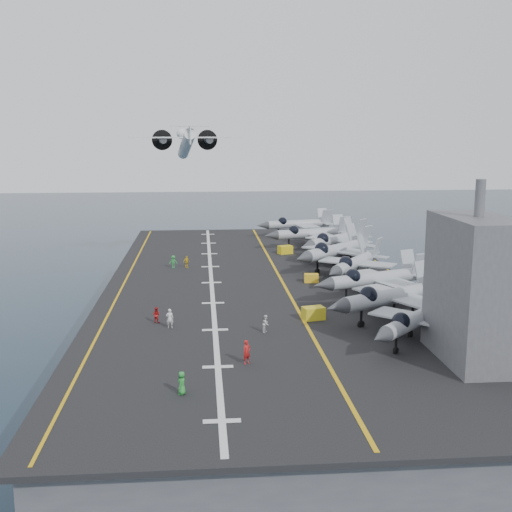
{
  "coord_description": "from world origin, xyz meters",
  "views": [
    {
      "loc": [
        -7.11,
        -79.24,
        28.89
      ],
      "look_at": [
        0.0,
        4.0,
        13.0
      ],
      "focal_mm": 45.0,
      "sensor_mm": 36.0,
      "label": 1
    }
  ],
  "objects": [
    {
      "name": "ground",
      "position": [
        0.0,
        0.0,
        0.0
      ],
      "size": [
        500.0,
        500.0,
        0.0
      ],
      "primitive_type": "plane",
      "color": "#142135",
      "rests_on": "ground"
    },
    {
      "name": "hull",
      "position": [
        0.0,
        0.0,
        5.0
      ],
      "size": [
        36.0,
        90.0,
        10.0
      ],
      "primitive_type": "cube",
      "color": "#56595E",
      "rests_on": "ground"
    },
    {
      "name": "flight_deck",
      "position": [
        0.0,
        0.0,
        10.2
      ],
      "size": [
        38.0,
        92.0,
        0.4
      ],
      "primitive_type": "cube",
      "color": "black",
      "rests_on": "hull"
    },
    {
      "name": "foul_line",
      "position": [
        3.0,
        0.0,
        10.42
      ],
      "size": [
        0.35,
        90.0,
        0.02
      ],
      "primitive_type": "cube",
      "color": "gold",
      "rests_on": "flight_deck"
    },
    {
      "name": "landing_centerline",
      "position": [
        -6.0,
        0.0,
        10.42
      ],
      "size": [
        0.5,
        90.0,
        0.02
      ],
      "primitive_type": "cube",
      "color": "silver",
      "rests_on": "flight_deck"
    },
    {
      "name": "deck_edge_port",
      "position": [
        -17.0,
        0.0,
        10.42
      ],
      "size": [
        0.25,
        90.0,
        0.02
      ],
      "primitive_type": "cube",
      "color": "gold",
      "rests_on": "flight_deck"
    },
    {
      "name": "deck_edge_stbd",
      "position": [
        18.5,
        0.0,
        10.42
      ],
      "size": [
        0.25,
        90.0,
        0.02
      ],
      "primitive_type": "cube",
      "color": "gold",
      "rests_on": "flight_deck"
    },
    {
      "name": "island_superstructure",
      "position": [
        15.0,
        -30.0,
        17.9
      ],
      "size": [
        5.0,
        10.0,
        15.0
      ],
      "primitive_type": null,
      "color": "#56595E",
      "rests_on": "flight_deck"
    },
    {
      "name": "fighter_jet_1",
      "position": [
        11.89,
        -25.33,
        12.72
      ],
      "size": [
        15.72,
        15.82,
        4.65
      ],
      "primitive_type": null,
      "color": "#A0A7B2",
      "rests_on": "flight_deck"
    },
    {
      "name": "fighter_jet_2",
      "position": [
        11.92,
        -18.15,
        13.04
      ],
      "size": [
        18.23,
        16.24,
        5.28
      ],
      "primitive_type": null,
      "color": "gray",
      "rests_on": "flight_deck"
    },
    {
      "name": "fighter_jet_3",
      "position": [
        12.58,
        -9.69,
        12.94
      ],
      "size": [
        17.19,
        14.41,
        5.09
      ],
      "primitive_type": null,
      "color": "gray",
      "rests_on": "flight_deck"
    },
    {
      "name": "fighter_jet_4",
      "position": [
        12.33,
        -0.45,
        12.9
      ],
      "size": [
        16.11,
        17.28,
        4.99
      ],
      "primitive_type": null,
      "color": "gray",
      "rests_on": "flight_deck"
    },
    {
      "name": "fighter_jet_5",
      "position": [
        11.53,
        7.41,
        13.18
      ],
      "size": [
        18.94,
        18.82,
        5.56
      ],
      "primitive_type": null,
      "color": "#8D949C",
      "rests_on": "flight_deck"
    },
    {
      "name": "fighter_jet_6",
      "position": [
        13.36,
        16.73,
        13.06
      ],
      "size": [
        18.07,
        18.03,
        5.32
      ],
      "primitive_type": null,
      "color": "#949AA4",
      "rests_on": "flight_deck"
    },
    {
      "name": "fighter_jet_7",
      "position": [
        11.02,
        24.29,
        12.97
      ],
      "size": [
        16.84,
        13.34,
        5.14
      ],
      "primitive_type": null,
      "color": "#9BA2AB",
      "rests_on": "flight_deck"
    },
    {
      "name": "fighter_jet_8",
      "position": [
        10.62,
        36.35,
        12.85
      ],
      "size": [
        15.71,
        12.04,
        4.9
      ],
      "primitive_type": null,
      "color": "#A1A8B2",
      "rests_on": "flight_deck"
    },
    {
      "name": "tow_cart_a",
      "position": [
        4.04,
        -17.22,
        11.04
      ],
      "size": [
        2.42,
        1.88,
        1.29
      ],
      "primitive_type": null,
      "color": "gold",
      "rests_on": "flight_deck"
    },
    {
      "name": "tow_cart_b",
      "position": [
        6.65,
        -0.72,
        10.93
      ],
      "size": [
        1.88,
        1.32,
        1.07
      ],
      "primitive_type": null,
      "color": "gold",
      "rests_on": "flight_deck"
    },
    {
      "name": "tow_cart_c",
      "position": [
        5.92,
        19.18,
        11.03
      ],
      "size": [
        2.46,
        2.03,
        1.27
      ],
      "primitive_type": null,
      "color": "yellow",
      "rests_on": "flight_deck"
    },
    {
      "name": "crew_0",
      "position": [
        -8.73,
        -35.28,
        11.26
      ],
      "size": [
        0.9,
        1.16,
        1.72
      ],
      "primitive_type": "imported",
      "color": "#268C33",
      "rests_on": "flight_deck"
    },
    {
      "name": "crew_1",
      "position": [
        -10.35,
        -18.95,
        11.37
      ],
      "size": [
        1.2,
        0.83,
        1.93
      ],
      "primitive_type": "imported",
      "color": "silver",
      "rests_on": "flight_deck"
    },
    {
      "name": "crew_2",
      "position": [
        -11.78,
        -17.02,
        11.2
      ],
      "size": [
        1.14,
        0.97,
        1.6
      ],
      "primitive_type": "imported",
      "color": "#B21919",
      "rests_on": "flight_deck"
    },
    {
      "name": "crew_3",
      "position": [
        -11.18,
        9.64,
        11.29
      ],
      "size": [
        1.16,
        0.86,
        1.78
      ],
      "primitive_type": "imported",
      "color": "green",
      "rests_on": "flight_deck"
    },
    {
      "name": "crew_4",
      "position": [
        -9.34,
        9.66,
        11.25
      ],
      "size": [
        1.23,
        1.15,
        1.71
      ],
      "primitive_type": "imported",
      "color": "yellow",
      "rests_on": "flight_deck"
    },
    {
      "name": "crew_6",
      "position": [
        -3.61,
        -29.4,
        11.4
      ],
      "size": [
        1.44,
        1.34,
        2.0
      ],
      "primitive_type": "imported",
      "color": "#B21919",
      "rests_on": "flight_deck"
    },
    {
      "name": "crew_7",
      "position": [
        -1.21,
        -21.09,
        11.24
      ],
      "size": [
        1.03,
        1.2,
        1.68
      ],
      "primitive_type": "imported",
      "color": "silver",
      "rests_on": "flight_deck"
    },
    {
      "name": "transport_plane",
      "position": [
        -10.11,
        59.14,
        26.82
      ],
      "size": [
        25.78,
        19.23,
        5.64
      ],
      "primitive_type": null,
      "color": "silver"
    }
  ]
}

